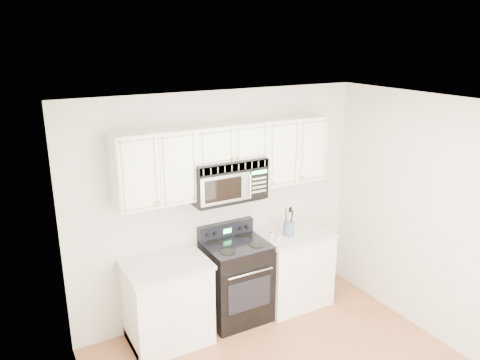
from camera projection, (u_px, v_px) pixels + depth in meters
room at (316, 270)px, 3.85m from camera, size 3.51×3.51×2.61m
base_cabinet_left at (168, 305)px, 4.94m from camera, size 0.86×0.65×0.92m
base_cabinet_right at (292, 270)px, 5.68m from camera, size 0.86×0.65×0.92m
range at (236, 280)px, 5.33m from camera, size 0.69×0.63×1.10m
upper_cabinets at (227, 155)px, 4.99m from camera, size 2.44×0.37×0.75m
microwave at (226, 179)px, 5.01m from camera, size 0.82×0.46×0.45m
utensil_crock at (289, 228)px, 5.44m from camera, size 0.13×0.13×0.35m
shaker_salt at (271, 236)px, 5.31m from camera, size 0.04×0.04×0.11m
shaker_pepper at (278, 238)px, 5.26m from camera, size 0.04×0.04×0.09m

